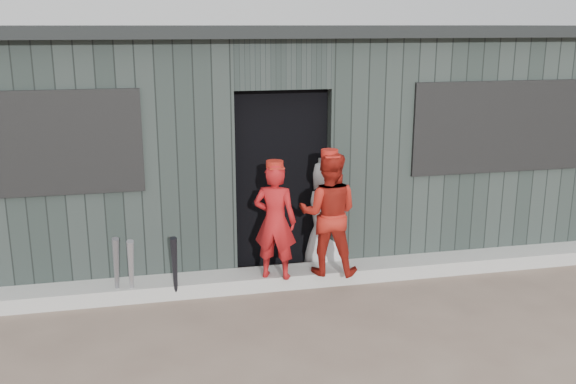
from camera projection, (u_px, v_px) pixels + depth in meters
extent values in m
plane|color=brown|center=(338.00, 373.00, 5.00)|extent=(80.00, 80.00, 0.00)
cube|color=#A1A19B|center=(288.00, 277.00, 6.70)|extent=(8.00, 0.36, 0.15)
cone|color=#9A9AA2|center=(131.00, 271.00, 6.14)|extent=(0.10, 0.28, 0.69)
cone|color=gray|center=(117.00, 270.00, 6.13)|extent=(0.11, 0.28, 0.71)
cone|color=black|center=(175.00, 269.00, 6.18)|extent=(0.08, 0.22, 0.69)
imported|color=#A11316|center=(275.00, 221.00, 6.36)|extent=(0.51, 0.44, 1.18)
imported|color=maroon|center=(329.00, 214.00, 6.47)|extent=(0.74, 0.66, 1.27)
imported|color=silver|center=(325.00, 216.00, 6.96)|extent=(0.68, 0.52, 1.24)
cube|color=black|center=(259.00, 143.00, 8.00)|extent=(7.60, 2.70, 2.20)
cube|color=#29312E|center=(54.00, 172.00, 6.20)|extent=(3.50, 0.20, 2.50)
cube|color=#2C3431|center=(479.00, 153.00, 7.14)|extent=(3.50, 0.20, 2.50)
cube|color=#29312E|center=(282.00, 64.00, 6.41)|extent=(1.00, 0.20, 0.50)
cube|color=#2B3330|center=(538.00, 128.00, 8.80)|extent=(0.20, 3.00, 2.50)
cube|color=#282F2C|center=(242.00, 123.00, 9.31)|extent=(8.00, 0.20, 2.50)
cube|color=black|center=(257.00, 31.00, 7.66)|extent=(8.30, 3.30, 0.12)
cube|color=black|center=(33.00, 144.00, 5.98)|extent=(2.00, 0.04, 1.00)
cube|color=black|center=(499.00, 127.00, 6.98)|extent=(2.00, 0.04, 1.00)
cube|color=black|center=(239.00, 145.00, 7.04)|extent=(0.19, 0.19, 0.84)
cube|color=black|center=(287.00, 146.00, 7.23)|extent=(0.21, 0.17, 0.88)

